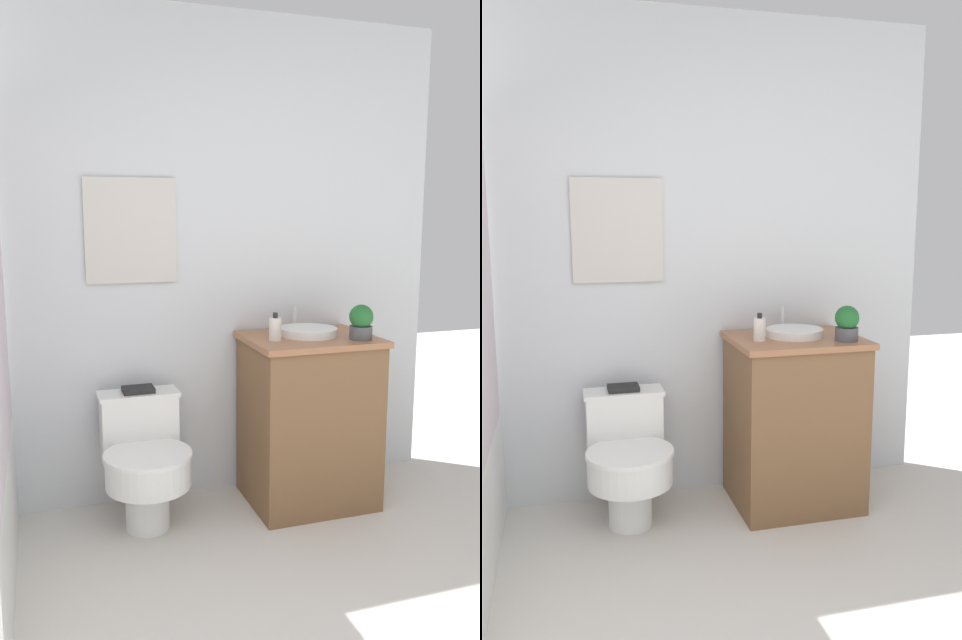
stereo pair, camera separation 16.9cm
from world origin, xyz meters
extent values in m
cube|color=silver|center=(0.00, 2.42, 1.25)|extent=(3.42, 0.05, 2.50)
cube|color=beige|center=(0.03, 2.38, 1.41)|extent=(0.45, 0.02, 0.51)
cube|color=silver|center=(0.03, 2.38, 1.41)|extent=(0.42, 0.01, 0.48)
cylinder|color=white|center=(0.02, 2.07, 0.12)|extent=(0.21, 0.21, 0.24)
cylinder|color=white|center=(0.02, 2.02, 0.31)|extent=(0.40, 0.40, 0.14)
cylinder|color=white|center=(0.02, 2.02, 0.39)|extent=(0.41, 0.41, 0.02)
cube|color=white|center=(0.02, 2.26, 0.44)|extent=(0.38, 0.17, 0.32)
cube|color=white|center=(0.02, 2.26, 0.61)|extent=(0.39, 0.18, 0.02)
cube|color=brown|center=(0.88, 2.11, 0.43)|extent=(0.62, 0.51, 0.85)
cube|color=#9E6642|center=(0.88, 2.11, 0.87)|extent=(0.65, 0.54, 0.03)
cylinder|color=white|center=(0.88, 2.13, 0.90)|extent=(0.29, 0.29, 0.04)
cylinder|color=silver|center=(0.88, 2.30, 0.95)|extent=(0.02, 0.02, 0.13)
cylinder|color=silver|center=(0.67, 2.07, 0.94)|extent=(0.06, 0.06, 0.11)
cylinder|color=black|center=(0.67, 2.07, 1.01)|extent=(0.02, 0.02, 0.02)
cylinder|color=#4C4C51|center=(1.08, 1.96, 0.92)|extent=(0.11, 0.11, 0.07)
sphere|color=#23662D|center=(1.08, 1.96, 1.00)|extent=(0.12, 0.12, 0.12)
cube|color=black|center=(0.02, 2.26, 0.64)|extent=(0.15, 0.12, 0.02)
camera|label=1|loc=(-0.43, -0.73, 1.49)|focal=35.00mm
camera|label=2|loc=(-0.27, -0.78, 1.49)|focal=35.00mm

